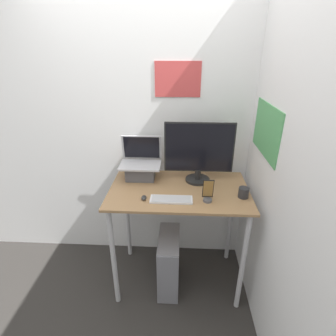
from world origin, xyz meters
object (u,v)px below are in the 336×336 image
Objects in this scene: monitor at (199,153)px; mouse at (144,198)px; laptop at (141,167)px; cell_phone at (208,193)px; keyboard at (171,199)px; computer_tower at (169,262)px.

monitor is 0.57m from mouse.
laptop is 0.37m from mouse.
keyboard is at bearing -177.93° from cell_phone.
cell_phone is (0.26, 0.01, 0.05)m from keyboard.
cell_phone is at bearing -79.94° from monitor.
mouse is (-0.20, 0.00, 0.01)m from keyboard.
keyboard is 0.20m from mouse.
computer_tower is (0.25, -0.27, -0.78)m from laptop.
keyboard is 0.70m from computer_tower.
cell_phone is 0.80m from computer_tower.
monitor is at bearing 100.06° from cell_phone.
mouse is 0.12× the size of computer_tower.
keyboard is (-0.21, -0.33, -0.24)m from monitor.
laptop is at bearing 147.46° from cell_phone.
monitor is 9.04× the size of mouse.
computer_tower is (-0.23, -0.24, -0.93)m from monitor.
monitor is 1.05× the size of computer_tower.
laptop is 0.63× the size of monitor.
cell_phone is at bearing -32.54° from laptop.
mouse is at bearing -141.78° from monitor.
mouse is at bearing -179.28° from cell_phone.
computer_tower is (-0.02, 0.09, -0.69)m from keyboard.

